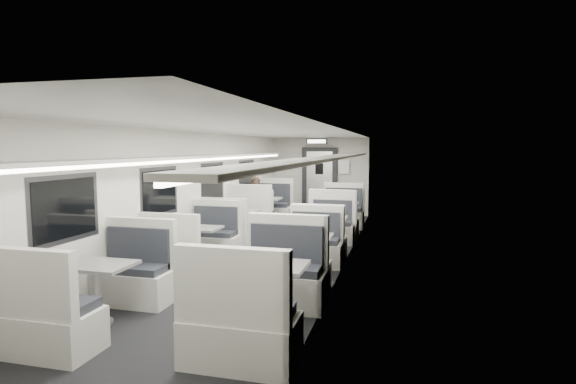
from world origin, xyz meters
The scene contains 19 objects.
room centered at (0.00, 0.00, 1.20)m, with size 3.24×12.24×2.64m.
booth_left_a centered at (-1.00, 3.15, 0.41)m, with size 1.14×2.32×1.24m.
booth_left_b centered at (-1.00, 1.50, 0.36)m, with size 1.00×2.03×1.09m.
booth_left_c centered at (-1.00, -0.66, 0.36)m, with size 1.00×2.02×1.08m.
booth_left_d centered at (-1.00, -3.34, 0.38)m, with size 1.04×2.11×1.13m.
booth_right_a centered at (1.00, 3.07, 0.39)m, with size 1.07×2.18×1.17m.
booth_right_b centered at (1.00, 1.18, 0.35)m, with size 0.98×1.98×1.06m.
booth_right_c centered at (1.00, -0.78, 0.35)m, with size 0.98×1.98×1.06m.
booth_right_d centered at (1.00, -3.03, 0.40)m, with size 1.11×2.25×1.20m.
passenger centered at (-0.92, 2.41, 0.71)m, with size 0.52×0.34×1.41m, color black.
window_a centered at (-1.49, 3.40, 1.35)m, with size 0.02×1.18×0.84m, color black.
window_b centered at (-1.49, 1.20, 1.35)m, with size 0.02×1.18×0.84m, color black.
window_c centered at (-1.49, -1.00, 1.35)m, with size 0.02×1.18×0.84m, color black.
window_d centered at (-1.49, -3.20, 1.35)m, with size 0.02×1.18×0.84m, color black.
luggage_rack_left centered at (-1.24, -0.30, 1.92)m, with size 0.46×10.40×0.09m.
luggage_rack_right centered at (1.24, -0.30, 1.92)m, with size 0.46×10.40×0.09m.
vestibule_door centered at (0.00, 5.93, 1.04)m, with size 1.10×0.13×2.10m.
exit_sign centered at (0.00, 5.44, 2.28)m, with size 0.62×0.12×0.16m.
wall_notice centered at (0.75, 5.92, 1.50)m, with size 0.32×0.02×0.40m, color white.
Camera 1 is at (2.47, -7.79, 2.09)m, focal length 28.00 mm.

